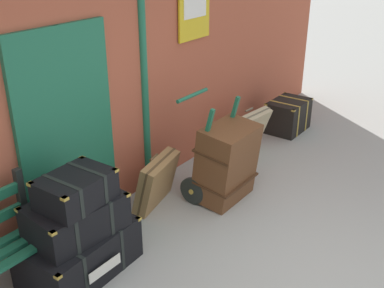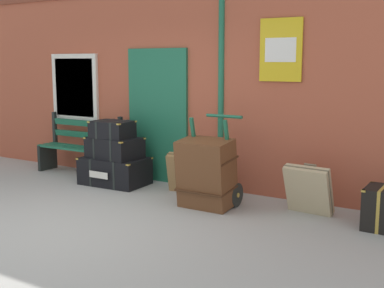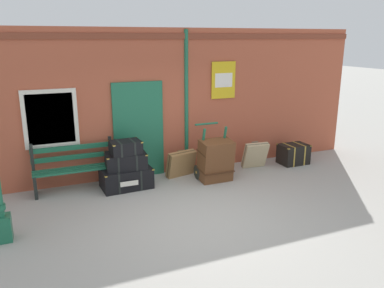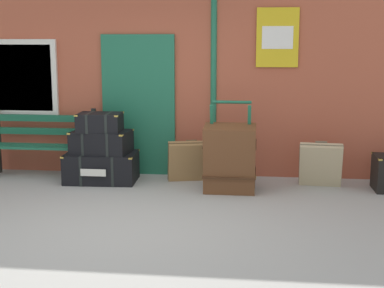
{
  "view_description": "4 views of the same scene",
  "coord_description": "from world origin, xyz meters",
  "views": [
    {
      "loc": [
        -2.93,
        -0.97,
        2.85
      ],
      "look_at": [
        0.48,
        1.56,
        0.9
      ],
      "focal_mm": 43.68,
      "sensor_mm": 36.0,
      "label": 1
    },
    {
      "loc": [
        4.29,
        -4.04,
        1.89
      ],
      "look_at": [
        0.7,
        1.75,
        0.78
      ],
      "focal_mm": 47.27,
      "sensor_mm": 36.0,
      "label": 2
    },
    {
      "loc": [
        -2.44,
        -5.54,
        2.98
      ],
      "look_at": [
        0.65,
        1.82,
        0.79
      ],
      "focal_mm": 36.17,
      "sensor_mm": 36.0,
      "label": 3
    },
    {
      "loc": [
        1.42,
        -5.77,
        1.99
      ],
      "look_at": [
        0.53,
        1.76,
        0.6
      ],
      "focal_mm": 52.28,
      "sensor_mm": 36.0,
      "label": 4
    }
  ],
  "objects": [
    {
      "name": "suitcase_caramel",
      "position": [
        2.3,
        1.92,
        0.32
      ],
      "size": [
        0.6,
        0.39,
        0.64
      ],
      "color": "tan",
      "rests_on": "ground"
    },
    {
      "name": "brick_facade",
      "position": [
        -0.02,
        2.6,
        1.6
      ],
      "size": [
        10.4,
        0.35,
        3.2
      ],
      "color": "#AD5138",
      "rests_on": "ground"
    },
    {
      "name": "steamer_trunk_top",
      "position": [
        -0.79,
        1.84,
        0.87
      ],
      "size": [
        0.63,
        0.47,
        0.27
      ],
      "color": "black",
      "rests_on": "steamer_trunk_middle"
    },
    {
      "name": "ground_plane",
      "position": [
        0.0,
        0.0,
        0.0
      ],
      "size": [
        60.0,
        60.0,
        0.0
      ],
      "primitive_type": "plane",
      "color": "#A3A099"
    },
    {
      "name": "suitcase_brown",
      "position": [
        0.49,
        2.06,
        0.29
      ],
      "size": [
        0.72,
        0.45,
        0.6
      ],
      "color": "olive",
      "rests_on": "ground"
    },
    {
      "name": "steamer_trunk_base",
      "position": [
        -0.8,
        1.88,
        0.21
      ],
      "size": [
        1.04,
        0.71,
        0.43
      ],
      "color": "black",
      "rests_on": "ground"
    },
    {
      "name": "steamer_trunk_middle",
      "position": [
        -0.79,
        1.88,
        0.58
      ],
      "size": [
        0.85,
        0.61,
        0.33
      ],
      "color": "black",
      "rests_on": "steamer_trunk_base"
    },
    {
      "name": "corner_trunk",
      "position": [
        3.35,
        1.85,
        0.24
      ],
      "size": [
        0.69,
        0.49,
        0.49
      ],
      "color": "black",
      "rests_on": "ground"
    },
    {
      "name": "porters_trolley",
      "position": [
        1.07,
        1.69,
        0.27
      ],
      "size": [
        0.71,
        0.66,
        1.18
      ],
      "color": "black",
      "rests_on": "ground"
    },
    {
      "name": "platform_bench",
      "position": [
        -1.78,
        2.16,
        0.44
      ],
      "size": [
        1.6,
        0.43,
        1.01
      ],
      "color": "#1E6647",
      "rests_on": "ground"
    },
    {
      "name": "large_brown_trunk",
      "position": [
        1.07,
        1.52,
        0.46
      ],
      "size": [
        0.7,
        0.53,
        0.92
      ],
      "color": "brown",
      "rests_on": "ground"
    }
  ]
}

